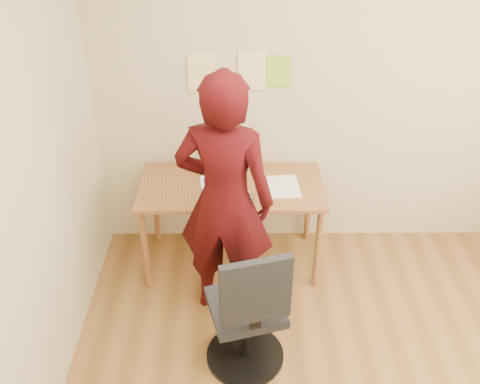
{
  "coord_description": "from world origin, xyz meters",
  "views": [
    {
      "loc": [
        -0.64,
        -2.07,
        2.88
      ],
      "look_at": [
        -0.62,
        0.95,
        0.95
      ],
      "focal_mm": 40.0,
      "sensor_mm": 36.0,
      "label": 1
    }
  ],
  "objects_px": {
    "person": "(225,201)",
    "laptop": "(220,174)",
    "desk": "(231,194)",
    "office_chair": "(248,318)",
    "phone": "(249,199)"
  },
  "relations": [
    {
      "from": "laptop",
      "to": "phone",
      "type": "xyz_separation_m",
      "value": [
        0.22,
        -0.29,
        -0.04
      ]
    },
    {
      "from": "desk",
      "to": "laptop",
      "type": "xyz_separation_m",
      "value": [
        -0.09,
        0.08,
        0.14
      ]
    },
    {
      "from": "person",
      "to": "desk",
      "type": "bearing_deg",
      "value": -81.43
    },
    {
      "from": "desk",
      "to": "laptop",
      "type": "height_order",
      "value": "laptop"
    },
    {
      "from": "person",
      "to": "laptop",
      "type": "bearing_deg",
      "value": -71.77
    },
    {
      "from": "phone",
      "to": "office_chair",
      "type": "distance_m",
      "value": 0.92
    },
    {
      "from": "phone",
      "to": "desk",
      "type": "bearing_deg",
      "value": 119.37
    },
    {
      "from": "desk",
      "to": "laptop",
      "type": "relative_size",
      "value": 4.19
    },
    {
      "from": "laptop",
      "to": "office_chair",
      "type": "height_order",
      "value": "office_chair"
    },
    {
      "from": "desk",
      "to": "office_chair",
      "type": "relative_size",
      "value": 1.4
    },
    {
      "from": "desk",
      "to": "office_chair",
      "type": "xyz_separation_m",
      "value": [
        0.11,
        -1.07,
        -0.23
      ]
    },
    {
      "from": "office_chair",
      "to": "laptop",
      "type": "bearing_deg",
      "value": 84.93
    },
    {
      "from": "phone",
      "to": "laptop",
      "type": "bearing_deg",
      "value": 125.15
    },
    {
      "from": "desk",
      "to": "person",
      "type": "height_order",
      "value": "person"
    },
    {
      "from": "phone",
      "to": "office_chair",
      "type": "xyz_separation_m",
      "value": [
        -0.02,
        -0.86,
        -0.32
      ]
    }
  ]
}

